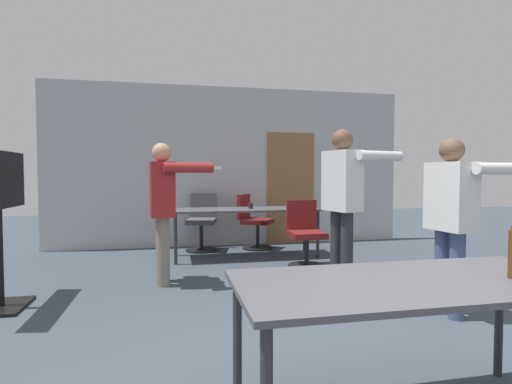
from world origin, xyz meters
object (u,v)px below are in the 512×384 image
object	(u,v)px
person_right_polo	(163,200)
office_chair_side_rolled	(305,236)
person_center_tall	(452,210)
office_chair_near_pushed	(202,223)
office_chair_mid_tucked	(254,223)
person_left_plaid	(343,192)
drink_cup	(251,206)

from	to	relation	value
person_right_polo	office_chair_side_rolled	world-z (taller)	person_right_polo
person_center_tall	office_chair_near_pushed	distance (m)	4.15
person_center_tall	office_chair_mid_tucked	size ratio (longest dim) A/B	1.72
person_right_polo	office_chair_side_rolled	bearing A→B (deg)	99.78
office_chair_near_pushed	person_right_polo	bearing A→B (deg)	87.40
office_chair_near_pushed	office_chair_mid_tucked	size ratio (longest dim) A/B	1.03
person_left_plaid	person_center_tall	world-z (taller)	person_left_plaid
office_chair_mid_tucked	person_center_tall	bearing A→B (deg)	50.52
person_left_plaid	office_chair_side_rolled	bearing A→B (deg)	169.92
person_right_polo	person_center_tall	distance (m)	3.02
person_left_plaid	office_chair_near_pushed	distance (m)	2.97
person_center_tall	drink_cup	world-z (taller)	person_center_tall
office_chair_near_pushed	drink_cup	xyz separation A→B (m)	(0.70, -0.72, 0.34)
person_left_plaid	drink_cup	distance (m)	1.98
person_right_polo	office_chair_mid_tucked	bearing A→B (deg)	137.67
person_left_plaid	office_chair_side_rolled	distance (m)	1.25
office_chair_mid_tucked	drink_cup	bearing A→B (deg)	18.75
person_left_plaid	office_chair_side_rolled	world-z (taller)	person_left_plaid
person_left_plaid	office_chair_near_pushed	size ratio (longest dim) A/B	1.86
office_chair_near_pushed	drink_cup	world-z (taller)	office_chair_near_pushed
person_left_plaid	person_center_tall	distance (m)	1.22
person_left_plaid	person_center_tall	xyz separation A→B (m)	(0.56, -1.08, -0.12)
office_chair_side_rolled	drink_cup	size ratio (longest dim) A/B	10.06
person_right_polo	office_chair_near_pushed	bearing A→B (deg)	158.06
person_center_tall	person_right_polo	bearing A→B (deg)	-128.91
office_chair_side_rolled	office_chair_near_pushed	xyz separation A→B (m)	(-1.32, 1.48, 0.03)
office_chair_mid_tucked	person_right_polo	bearing A→B (deg)	-2.99
person_right_polo	office_chair_mid_tucked	world-z (taller)	person_right_polo
person_left_plaid	person_right_polo	size ratio (longest dim) A/B	1.09
person_center_tall	office_chair_mid_tucked	world-z (taller)	person_center_tall
drink_cup	person_right_polo	bearing A→B (deg)	-135.02
drink_cup	office_chair_mid_tucked	bearing A→B (deg)	74.98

